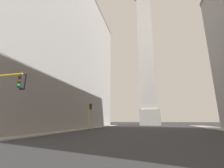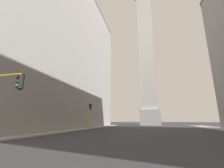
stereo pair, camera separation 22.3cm
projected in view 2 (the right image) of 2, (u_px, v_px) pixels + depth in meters
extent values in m
cube|color=gray|center=(55.00, 131.00, 26.10)|extent=(5.00, 77.83, 0.15)
cube|color=gray|center=(53.00, 51.00, 41.70)|extent=(18.41, 55.36, 41.47)
cube|color=silver|center=(150.00, 117.00, 62.01)|extent=(8.16, 8.16, 6.26)
cube|color=white|center=(146.00, 49.00, 69.37)|extent=(6.52, 6.52, 55.86)
cylinder|color=yellow|center=(1.00, 76.00, 12.82)|extent=(4.10, 0.14, 0.14)
cube|color=black|center=(19.00, 82.00, 12.17)|extent=(0.37, 0.37, 1.10)
cube|color=black|center=(21.00, 82.00, 12.33)|extent=(0.58, 0.08, 1.32)
sphere|color=#410907|center=(18.00, 77.00, 12.08)|extent=(0.22, 0.22, 0.22)
sphere|color=#483506|center=(17.00, 81.00, 11.99)|extent=(0.22, 0.22, 0.22)
sphere|color=green|center=(17.00, 85.00, 11.91)|extent=(0.22, 0.22, 0.22)
cylinder|color=yellow|center=(89.00, 116.00, 34.12)|extent=(0.18, 0.18, 5.77)
cylinder|color=#262626|center=(88.00, 129.00, 33.45)|extent=(0.40, 0.40, 0.10)
cube|color=black|center=(90.00, 107.00, 34.56)|extent=(0.37, 0.37, 1.10)
cube|color=black|center=(90.00, 107.00, 34.73)|extent=(0.58, 0.09, 1.32)
sphere|color=#410907|center=(90.00, 105.00, 34.47)|extent=(0.22, 0.22, 0.22)
sphere|color=#483506|center=(90.00, 106.00, 34.39)|extent=(0.22, 0.22, 0.22)
sphere|color=green|center=(90.00, 108.00, 34.31)|extent=(0.22, 0.22, 0.22)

